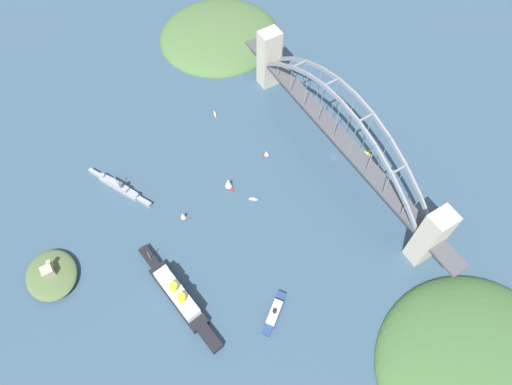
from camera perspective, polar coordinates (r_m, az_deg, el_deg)
name	(u,v)px	position (r m, az deg, el deg)	size (l,w,h in m)	color
ground_plane	(334,157)	(398.81, 9.94, 4.52)	(1400.00, 1400.00, 0.00)	#334C60
harbor_arch_bridge	(339,134)	(374.49, 10.65, 7.34)	(279.10, 18.76, 75.48)	#BCB29E
headland_west_shore	(475,365)	(354.68, 26.30, -19.20)	(121.94, 136.38, 31.10)	#3D6033
headland_east_shore	(222,37)	(505.06, -4.39, 19.31)	(125.50, 128.72, 26.06)	#476638
ocean_liner	(178,295)	(332.86, -10.00, -12.83)	(97.92, 21.58, 19.55)	black
naval_cruiser	(120,187)	(388.63, -17.09, 0.68)	(61.05, 32.93, 17.17)	gray
harbor_ferry_steamer	(274,313)	(328.09, 2.39, -15.17)	(24.49, 30.22, 8.02)	navy
fort_island_mid_harbor	(51,275)	(368.11, -24.80, -9.57)	(42.66, 37.07, 15.73)	#4C6038
seaplane_taxiing_near_bridge	(368,154)	(404.44, 14.19, 4.83)	(8.91, 8.02, 4.99)	#B7B7B2
small_boat_0	(228,183)	(370.98, -3.56, 1.22)	(10.92, 7.10, 12.71)	#B2231E
small_boat_1	(267,153)	(391.25, 1.37, 5.06)	(5.83, 6.75, 7.07)	#B2231E
small_boat_2	(253,199)	(368.08, -0.38, -0.85)	(5.42, 6.05, 1.95)	silver
small_boat_3	(183,216)	(360.78, -9.36, -2.95)	(5.76, 7.42, 9.49)	brown
small_boat_4	(215,114)	(425.01, -5.30, 10.00)	(7.96, 3.19, 2.33)	gold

